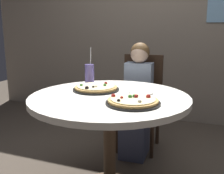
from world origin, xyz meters
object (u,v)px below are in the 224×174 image
pizza_veggie (133,101)px  soda_cup (90,74)px  pizza_cheese (96,88)px  plate_small (141,92)px  diner_child (137,105)px  chair_wooden (141,96)px  dining_table (109,110)px

pizza_veggie → soda_cup: size_ratio=1.12×
pizza_cheese → soda_cup: 0.30m
plate_small → diner_child: bearing=108.3°
pizza_cheese → soda_cup: size_ratio=1.15×
pizza_veggie → chair_wooden: bearing=101.9°
diner_child → pizza_veggie: size_ratio=3.16×
diner_child → pizza_veggie: 0.92m
diner_child → pizza_cheese: (-0.16, -0.59, 0.28)m
diner_child → soda_cup: size_ratio=3.53×
dining_table → diner_child: size_ratio=1.04×
pizza_veggie → plate_small: (-0.03, 0.30, -0.01)m
pizza_veggie → plate_small: pizza_veggie is taller
soda_cup → plate_small: bearing=-21.5°
chair_wooden → diner_child: (0.01, -0.18, -0.05)m
soda_cup → plate_small: 0.55m
chair_wooden → soda_cup: 0.69m
dining_table → soda_cup: bearing=132.5°
dining_table → pizza_veggie: pizza_veggie is taller
chair_wooden → dining_table: bearing=-89.7°
diner_child → pizza_cheese: diner_child is taller
chair_wooden → pizza_veggie: size_ratio=2.77×
pizza_veggie → soda_cup: 0.74m
pizza_cheese → plate_small: (0.34, 0.04, -0.01)m
pizza_veggie → plate_small: 0.30m
pizza_veggie → soda_cup: bearing=137.1°
chair_wooden → plate_small: 0.80m
dining_table → pizza_cheese: bearing=143.3°
plate_small → soda_cup: bearing=158.5°
dining_table → plate_small: plate_small is taller
pizza_cheese → plate_small: pizza_cheese is taller
soda_cup → chair_wooden: bearing=59.3°
pizza_cheese → plate_small: size_ratio=1.96×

